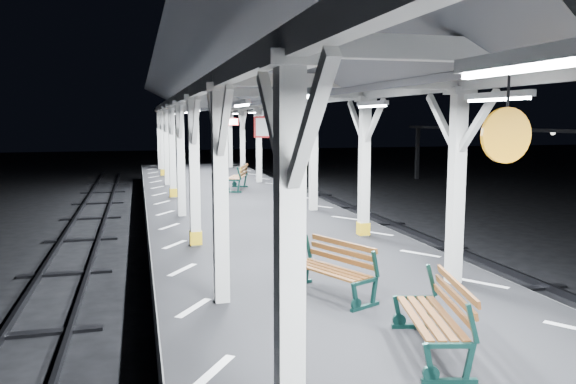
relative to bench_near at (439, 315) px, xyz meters
name	(u,v)px	position (x,y,z in m)	size (l,w,h in m)	color
ground	(308,310)	(-0.23, 4.59, -1.48)	(120.00, 120.00, 0.00)	black
platform	(308,286)	(-0.23, 4.59, -0.98)	(6.00, 50.00, 1.00)	black
hazard_stripes_left	(182,270)	(-2.68, 4.59, -0.47)	(1.00, 48.00, 0.01)	silver
hazard_stripes_right	(420,254)	(2.22, 4.59, -0.47)	(1.00, 48.00, 0.01)	silver
track_left	(38,331)	(-5.23, 4.59, -1.40)	(2.20, 60.00, 0.16)	#2D2D33
track_right	(522,287)	(4.77, 4.59, -1.40)	(2.20, 60.00, 0.16)	#2D2D33
canopy	(309,78)	(-0.22, 4.57, 3.08)	(5.40, 49.00, 4.65)	beige
bench_near	(439,315)	(0.00, 0.00, 0.00)	(0.99, 1.75, 0.90)	#0E2E2A
bench_mid	(334,267)	(-0.45, 2.44, -0.02)	(1.17, 1.69, 0.86)	#0E2E2A
bench_far	(239,177)	(0.44, 16.12, 0.06)	(1.23, 1.96, 1.00)	#0E2E2A
bench_extra	(221,167)	(0.48, 21.33, -0.01)	(0.83, 1.69, 0.88)	#0E2E2A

